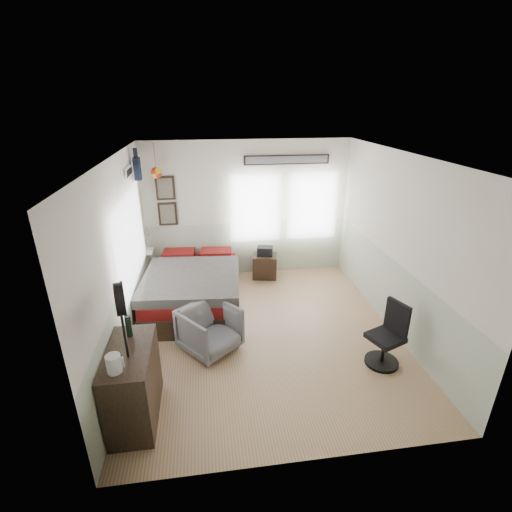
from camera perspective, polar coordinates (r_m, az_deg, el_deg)
The scene contains 12 objects.
ground_plane at distance 5.93m, azimuth 1.53°, elevation -11.80°, with size 4.00×4.50×0.01m, color #A17752.
room_shell at distance 5.34m, azimuth 0.56°, elevation 3.69°, with size 4.02×4.52×2.71m.
wall_decor at distance 6.88m, azimuth -10.39°, elevation 11.93°, with size 3.55×1.32×1.44m.
bed at distance 6.57m, azimuth -9.53°, elevation -4.88°, with size 1.70×2.28×0.69m.
dresser at distance 4.58m, azimuth -18.37°, elevation -18.18°, with size 0.48×1.00×0.90m, color black.
armchair at distance 5.45m, azimuth -7.13°, elevation -11.15°, with size 0.72×0.74×0.67m, color slate.
nightstand at distance 7.56m, azimuth 1.37°, elevation -1.55°, with size 0.48×0.38×0.48m, color black.
task_chair at distance 5.45m, azimuth 19.57°, elevation -12.02°, with size 0.53×0.53×0.92m.
kettle at distance 4.01m, azimuth -21.03°, elevation -15.21°, with size 0.17×0.15×0.19m.
bottle at distance 4.46m, azimuth -19.02°, elevation -10.14°, with size 0.07×0.07×0.26m, color black.
stand_fan at distance 3.86m, azimuth -20.17°, elevation -6.47°, with size 0.16×0.35×0.86m.
black_bag at distance 7.42m, azimuth 1.40°, elevation 0.77°, with size 0.31×0.20×0.18m, color black.
Camera 1 is at (-0.84, -4.79, 3.38)m, focal length 26.00 mm.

